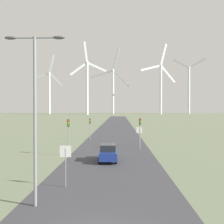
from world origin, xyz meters
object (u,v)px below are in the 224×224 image
Objects in this scene: stop_sign_near at (66,158)px; wind_turbine_left at (87,83)px; traffic_light_post_near_left at (68,129)px; wind_turbine_far_right at (189,86)px; streetlamp at (35,99)px; stop_sign_far at (139,133)px; wind_turbine_far_left at (49,88)px; traffic_light_post_mid_left at (90,124)px; wind_turbine_right at (161,84)px; wind_turbine_center at (113,86)px; car_approaching at (108,153)px; traffic_light_post_near_right at (140,127)px.

wind_turbine_left is (-23.53, 204.83, 25.29)m from stop_sign_near.
wind_turbine_far_right reaches higher than traffic_light_post_near_left.
traffic_light_post_near_left is at bearing 94.25° from streetlamp.
stop_sign_far is 231.25m from wind_turbine_far_right.
wind_turbine_left is at bearing -37.75° from wind_turbine_far_left.
traffic_light_post_near_left is at bearing -74.43° from wind_turbine_far_left.
wind_turbine_right is at bearing 77.59° from traffic_light_post_mid_left.
wind_turbine_right reaches higher than stop_sign_near.
wind_turbine_left is 41.17m from wind_turbine_center.
wind_turbine_left reaches higher than streetlamp.
stop_sign_far reaches higher than car_approaching.
wind_turbine_far_left is at bearing 106.84° from traffic_light_post_mid_left.
stop_sign_far is 0.76× the size of traffic_light_post_mid_left.
wind_turbine_left is 0.94× the size of wind_turbine_center.
wind_turbine_center reaches higher than wind_turbine_far_left.
traffic_light_post_near_left reaches higher than car_approaching.
stop_sign_far is 11.56m from traffic_light_post_mid_left.
wind_turbine_left is at bearing 97.62° from car_approaching.
streetlamp is 2.54× the size of traffic_light_post_mid_left.
traffic_light_post_mid_left is 225.66m from wind_turbine_far_right.
streetlamp is 235.44m from wind_turbine_right.
stop_sign_near is 0.05× the size of wind_turbine_left.
wind_turbine_left reaches higher than stop_sign_far.
traffic_light_post_mid_left is at bearing -102.41° from wind_turbine_right.
traffic_light_post_mid_left is (-7.91, 10.28, -0.31)m from traffic_light_post_near_right.
streetlamp is 30.98m from traffic_light_post_mid_left.
traffic_light_post_near_right is (7.62, 20.52, -3.02)m from streetlamp.
streetlamp is 249.29m from wind_turbine_far_left.
traffic_light_post_near_right is 214.33m from wind_turbine_right.
stop_sign_far is at bearing 70.58° from stop_sign_near.
wind_turbine_right reaches higher than wind_turbine_left.
car_approaching is at bearing -77.76° from traffic_light_post_mid_left.
wind_turbine_center reaches higher than traffic_light_post_near_left.
wind_turbine_left reaches higher than traffic_light_post_near_right.
traffic_light_post_mid_left is 18.62m from car_approaching.
traffic_light_post_near_right is 0.08× the size of wind_turbine_far_right.
wind_turbine_far_left is (-71.36, 217.83, 22.99)m from stop_sign_far.
traffic_light_post_near_left is 14.98m from traffic_light_post_mid_left.
traffic_light_post_near_right is (-0.04, -1.92, 1.09)m from stop_sign_far.
stop_sign_far is 11.09m from traffic_light_post_near_left.
wind_turbine_far_right is at bearing 73.49° from stop_sign_far.
wind_turbine_left is at bearing -161.68° from wind_turbine_right.
stop_sign_near is at bearing -89.47° from wind_turbine_center.
wind_turbine_center is 1.21× the size of wind_turbine_far_right.
wind_turbine_far_left reaches higher than traffic_light_post_mid_left.
traffic_light_post_near_right is 1.11× the size of traffic_light_post_mid_left.
car_approaching is at bearing 73.93° from stop_sign_near.
traffic_light_post_near_left is at bearing -101.80° from wind_turbine_right.
wind_turbine_far_right is (73.27, 212.00, 24.72)m from traffic_light_post_mid_left.
stop_sign_far is 0.04× the size of wind_turbine_center.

